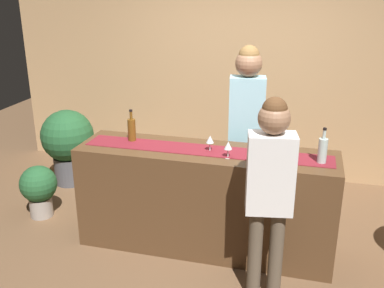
# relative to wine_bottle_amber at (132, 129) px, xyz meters

# --- Properties ---
(ground_plane) EXTENTS (10.00, 10.00, 0.00)m
(ground_plane) POSITION_rel_wine_bottle_amber_xyz_m (0.72, -0.07, -1.08)
(ground_plane) COLOR brown
(back_wall) EXTENTS (6.00, 0.12, 2.90)m
(back_wall) POSITION_rel_wine_bottle_amber_xyz_m (0.72, 1.83, 0.37)
(back_wall) COLOR tan
(back_wall) RESTS_ON ground
(bar_counter) EXTENTS (2.31, 0.60, 0.96)m
(bar_counter) POSITION_rel_wine_bottle_amber_xyz_m (0.72, -0.07, -0.59)
(bar_counter) COLOR #543821
(bar_counter) RESTS_ON ground
(counter_runner_cloth) EXTENTS (2.19, 0.28, 0.01)m
(counter_runner_cloth) POSITION_rel_wine_bottle_amber_xyz_m (0.72, -0.07, -0.11)
(counter_runner_cloth) COLOR maroon
(counter_runner_cloth) RESTS_ON bar_counter
(wine_bottle_amber) EXTENTS (0.07, 0.07, 0.30)m
(wine_bottle_amber) POSITION_rel_wine_bottle_amber_xyz_m (0.00, 0.00, 0.00)
(wine_bottle_amber) COLOR brown
(wine_bottle_amber) RESTS_ON bar_counter
(wine_bottle_clear) EXTENTS (0.07, 0.07, 0.30)m
(wine_bottle_clear) POSITION_rel_wine_bottle_amber_xyz_m (1.70, -0.11, 0.00)
(wine_bottle_clear) COLOR #B2C6C1
(wine_bottle_clear) RESTS_ON bar_counter
(wine_glass_near_customer) EXTENTS (0.07, 0.07, 0.14)m
(wine_glass_near_customer) POSITION_rel_wine_bottle_amber_xyz_m (0.76, -0.08, -0.01)
(wine_glass_near_customer) COLOR silver
(wine_glass_near_customer) RESTS_ON bar_counter
(wine_glass_mid_counter) EXTENTS (0.07, 0.07, 0.14)m
(wine_glass_mid_counter) POSITION_rel_wine_bottle_amber_xyz_m (1.32, -0.10, -0.01)
(wine_glass_mid_counter) COLOR silver
(wine_glass_mid_counter) RESTS_ON bar_counter
(wine_glass_far_end) EXTENTS (0.07, 0.07, 0.14)m
(wine_glass_far_end) POSITION_rel_wine_bottle_amber_xyz_m (0.94, -0.19, -0.01)
(wine_glass_far_end) COLOR silver
(wine_glass_far_end) RESTS_ON bar_counter
(bartender) EXTENTS (0.37, 0.25, 1.82)m
(bartender) POSITION_rel_wine_bottle_amber_xyz_m (0.99, 0.51, 0.07)
(bartender) COLOR #26262B
(bartender) RESTS_ON ground
(customer_sipping) EXTENTS (0.37, 0.26, 1.62)m
(customer_sipping) POSITION_rel_wine_bottle_amber_xyz_m (1.34, -0.66, -0.08)
(customer_sipping) COLOR brown
(customer_sipping) RESTS_ON ground
(potted_plant_tall) EXTENTS (0.63, 0.63, 0.93)m
(potted_plant_tall) POSITION_rel_wine_bottle_amber_xyz_m (-1.22, 0.90, -0.54)
(potted_plant_tall) COLOR #4C4C51
(potted_plant_tall) RESTS_ON ground
(potted_plant_small) EXTENTS (0.39, 0.39, 0.57)m
(potted_plant_small) POSITION_rel_wine_bottle_amber_xyz_m (-1.10, 0.04, -0.75)
(potted_plant_small) COLOR #9E9389
(potted_plant_small) RESTS_ON ground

